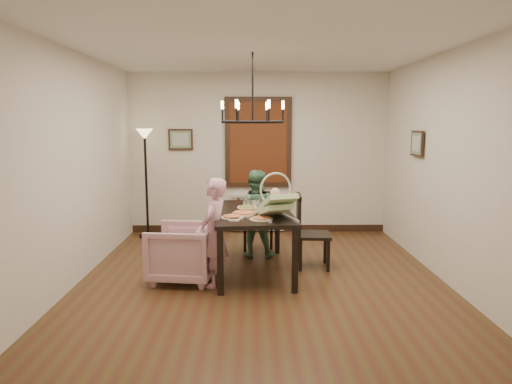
{
  "coord_description": "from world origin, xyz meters",
  "views": [
    {
      "loc": [
        -0.13,
        -5.51,
        1.94
      ],
      "look_at": [
        -0.06,
        0.34,
        1.05
      ],
      "focal_mm": 32.0,
      "sensor_mm": 36.0,
      "label": 1
    }
  ],
  "objects_px": {
    "floor_lamp": "(146,185)",
    "armchair": "(182,252)",
    "seated_man": "(255,221)",
    "chair_right": "(313,231)",
    "drinking_glass": "(249,205)",
    "dining_table": "(253,217)",
    "baby_bouncer": "(276,203)",
    "elderly_woman": "(214,241)",
    "chair_far": "(258,222)"
  },
  "relations": [
    {
      "from": "elderly_woman",
      "to": "chair_right",
      "type": "bearing_deg",
      "value": 133.88
    },
    {
      "from": "drinking_glass",
      "to": "armchair",
      "type": "bearing_deg",
      "value": -156.54
    },
    {
      "from": "floor_lamp",
      "to": "baby_bouncer",
      "type": "bearing_deg",
      "value": -48.62
    },
    {
      "from": "floor_lamp",
      "to": "armchair",
      "type": "bearing_deg",
      "value": -67.28
    },
    {
      "from": "baby_bouncer",
      "to": "floor_lamp",
      "type": "relative_size",
      "value": 0.32
    },
    {
      "from": "elderly_woman",
      "to": "seated_man",
      "type": "xyz_separation_m",
      "value": [
        0.5,
        1.2,
        -0.01
      ]
    },
    {
      "from": "armchair",
      "to": "dining_table",
      "type": "bearing_deg",
      "value": 117.95
    },
    {
      "from": "drinking_glass",
      "to": "baby_bouncer",
      "type": "bearing_deg",
      "value": -58.43
    },
    {
      "from": "baby_bouncer",
      "to": "chair_right",
      "type": "bearing_deg",
      "value": 29.81
    },
    {
      "from": "armchair",
      "to": "floor_lamp",
      "type": "distance_m",
      "value": 2.44
    },
    {
      "from": "chair_far",
      "to": "elderly_woman",
      "type": "bearing_deg",
      "value": -94.9
    },
    {
      "from": "elderly_woman",
      "to": "floor_lamp",
      "type": "relative_size",
      "value": 0.6
    },
    {
      "from": "chair_far",
      "to": "baby_bouncer",
      "type": "bearing_deg",
      "value": -66.71
    },
    {
      "from": "chair_far",
      "to": "chair_right",
      "type": "bearing_deg",
      "value": -30.87
    },
    {
      "from": "seated_man",
      "to": "chair_right",
      "type": "bearing_deg",
      "value": 153.07
    },
    {
      "from": "elderly_woman",
      "to": "drinking_glass",
      "type": "distance_m",
      "value": 0.77
    },
    {
      "from": "dining_table",
      "to": "elderly_woman",
      "type": "relative_size",
      "value": 1.66
    },
    {
      "from": "chair_right",
      "to": "drinking_glass",
      "type": "xyz_separation_m",
      "value": [
        -0.86,
        -0.13,
        0.38
      ]
    },
    {
      "from": "elderly_woman",
      "to": "armchair",
      "type": "bearing_deg",
      "value": -97.61
    },
    {
      "from": "dining_table",
      "to": "seated_man",
      "type": "height_order",
      "value": "seated_man"
    },
    {
      "from": "chair_far",
      "to": "elderly_woman",
      "type": "xyz_separation_m",
      "value": [
        -0.55,
        -1.45,
        0.09
      ]
    },
    {
      "from": "seated_man",
      "to": "floor_lamp",
      "type": "relative_size",
      "value": 0.59
    },
    {
      "from": "chair_right",
      "to": "seated_man",
      "type": "bearing_deg",
      "value": 58.7
    },
    {
      "from": "armchair",
      "to": "seated_man",
      "type": "relative_size",
      "value": 0.74
    },
    {
      "from": "chair_right",
      "to": "seated_man",
      "type": "xyz_separation_m",
      "value": [
        -0.78,
        0.53,
        0.02
      ]
    },
    {
      "from": "chair_far",
      "to": "elderly_woman",
      "type": "distance_m",
      "value": 1.55
    },
    {
      "from": "armchair",
      "to": "floor_lamp",
      "type": "height_order",
      "value": "floor_lamp"
    },
    {
      "from": "armchair",
      "to": "chair_right",
      "type": "bearing_deg",
      "value": 113.43
    },
    {
      "from": "elderly_woman",
      "to": "baby_bouncer",
      "type": "relative_size",
      "value": 1.86
    },
    {
      "from": "armchair",
      "to": "baby_bouncer",
      "type": "distance_m",
      "value": 1.32
    },
    {
      "from": "dining_table",
      "to": "baby_bouncer",
      "type": "xyz_separation_m",
      "value": [
        0.27,
        -0.48,
        0.28
      ]
    },
    {
      "from": "chair_far",
      "to": "dining_table",
      "type": "bearing_deg",
      "value": -79.42
    },
    {
      "from": "chair_right",
      "to": "elderly_woman",
      "type": "xyz_separation_m",
      "value": [
        -1.28,
        -0.67,
        0.04
      ]
    },
    {
      "from": "drinking_glass",
      "to": "chair_far",
      "type": "bearing_deg",
      "value": 81.8
    },
    {
      "from": "baby_bouncer",
      "to": "elderly_woman",
      "type": "bearing_deg",
      "value": 162.89
    },
    {
      "from": "drinking_glass",
      "to": "elderly_woman",
      "type": "bearing_deg",
      "value": -127.92
    },
    {
      "from": "dining_table",
      "to": "chair_far",
      "type": "relative_size",
      "value": 1.97
    },
    {
      "from": "chair_far",
      "to": "drinking_glass",
      "type": "height_order",
      "value": "drinking_glass"
    },
    {
      "from": "chair_right",
      "to": "armchair",
      "type": "bearing_deg",
      "value": 108.82
    },
    {
      "from": "chair_right",
      "to": "floor_lamp",
      "type": "xyz_separation_m",
      "value": [
        -2.61,
        1.7,
        0.4
      ]
    },
    {
      "from": "chair_far",
      "to": "armchair",
      "type": "bearing_deg",
      "value": -111.21
    },
    {
      "from": "armchair",
      "to": "drinking_glass",
      "type": "relative_size",
      "value": 5.2
    },
    {
      "from": "armchair",
      "to": "baby_bouncer",
      "type": "relative_size",
      "value": 1.34
    },
    {
      "from": "armchair",
      "to": "seated_man",
      "type": "distance_m",
      "value": 1.37
    },
    {
      "from": "chair_far",
      "to": "drinking_glass",
      "type": "bearing_deg",
      "value": -82.23
    },
    {
      "from": "seated_man",
      "to": "armchair",
      "type": "bearing_deg",
      "value": 55.27
    },
    {
      "from": "dining_table",
      "to": "drinking_glass",
      "type": "bearing_deg",
      "value": 140.69
    },
    {
      "from": "chair_right",
      "to": "armchair",
      "type": "height_order",
      "value": "chair_right"
    },
    {
      "from": "chair_far",
      "to": "seated_man",
      "type": "xyz_separation_m",
      "value": [
        -0.06,
        -0.25,
        0.07
      ]
    },
    {
      "from": "chair_far",
      "to": "floor_lamp",
      "type": "height_order",
      "value": "floor_lamp"
    }
  ]
}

